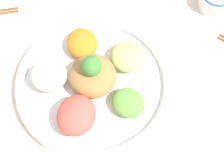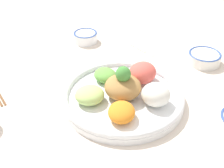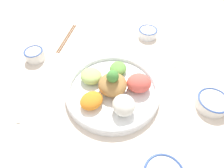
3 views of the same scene
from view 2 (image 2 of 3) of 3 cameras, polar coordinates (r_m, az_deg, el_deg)
The scene contains 5 objects.
ground_plane at distance 0.89m, azimuth -0.96°, elevation -4.10°, with size 2.40×2.40×0.00m, color silver.
salad_platter at distance 0.89m, azimuth 2.19°, elevation -1.79°, with size 0.35×0.35×0.12m.
rice_bowl_blue at distance 1.12m, azimuth 16.54°, elevation 4.67°, with size 0.11×0.11×0.04m.
rice_bowl_plain at distance 1.22m, azimuth -4.87°, elevation 8.65°, with size 0.09×0.09×0.04m.
serving_spoon_main at distance 1.16m, azimuth 6.07°, elevation 5.94°, with size 0.08×0.12×0.01m.
Camera 2 is at (-0.63, -0.27, 0.57)m, focal length 50.00 mm.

